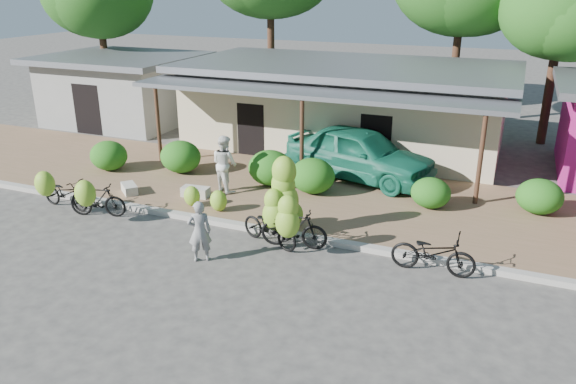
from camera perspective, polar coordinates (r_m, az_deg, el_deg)
name	(u,v)px	position (r m, az deg, el deg)	size (l,w,h in m)	color
ground	(211,261)	(13.88, -7.80, -7.00)	(100.00, 100.00, 0.00)	#413F3D
sidewalk	(289,192)	(17.95, 0.11, 0.01)	(60.00, 6.00, 0.12)	#8A654A
curb	(248,227)	(15.42, -4.13, -3.59)	(60.00, 0.25, 0.15)	#A8A399
shop_main	(345,105)	(22.87, 5.83, 8.81)	(13.00, 8.50, 3.35)	beige
shop_grey	(122,88)	(28.06, -16.51, 10.07)	(7.00, 6.00, 3.15)	gray
tree_near_right	(557,7)	(25.18, 25.67, 16.55)	(4.86, 4.71, 7.22)	#4F2C1F
hedge_0	(109,156)	(20.71, -17.75, 3.55)	(1.33, 1.20, 1.04)	#145313
hedge_1	(181,157)	(19.82, -10.85, 3.55)	(1.43, 1.29, 1.12)	#145313
hedge_2	(270,168)	(18.25, -1.80, 2.48)	(1.48, 1.33, 1.15)	#145313
hedge_3	(313,176)	(17.56, 2.51, 1.65)	(1.42, 1.28, 1.11)	#145313
hedge_4	(431,193)	(16.95, 14.30, -0.08)	(1.16, 1.04, 0.91)	#145313
hedge_5	(540,196)	(17.54, 24.20, -0.42)	(1.30, 1.17, 1.01)	#145313
bike_far_left	(62,192)	(17.86, -21.99, 0.04)	(1.81, 1.29, 1.35)	black
bike_left	(95,198)	(16.83, -19.03, -0.63)	(1.73, 1.33, 1.33)	black
bike_center	(277,209)	(14.44, -1.14, -1.77)	(1.92, 1.41, 2.26)	black
bike_right	(292,225)	(13.98, 0.43, -3.40)	(1.79, 1.26, 1.65)	black
bike_far_right	(433,253)	(13.46, 14.53, -5.99)	(1.94, 0.69, 1.02)	black
loose_banana_a	(192,196)	(16.81, -9.74, -0.41)	(0.50, 0.42, 0.62)	#A5C932
loose_banana_b	(219,201)	(16.34, -7.07, -0.88)	(0.51, 0.43, 0.63)	#A5C932
loose_banana_c	(294,214)	(15.27, 0.57, -2.22)	(0.53, 0.45, 0.67)	#A5C932
sack_near	(196,192)	(17.60, -9.38, 0.02)	(0.85, 0.40, 0.30)	beige
sack_far	(129,189)	(18.35, -15.81, 0.34)	(0.75, 0.38, 0.28)	beige
vendor	(200,231)	(13.63, -8.97, -3.97)	(0.57, 0.37, 1.55)	gray
bystander	(225,164)	(17.71, -6.45, 2.89)	(0.88, 0.68, 1.81)	silver
teal_van	(360,153)	(18.93, 7.28, 3.94)	(2.06, 5.13, 1.75)	#186E54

